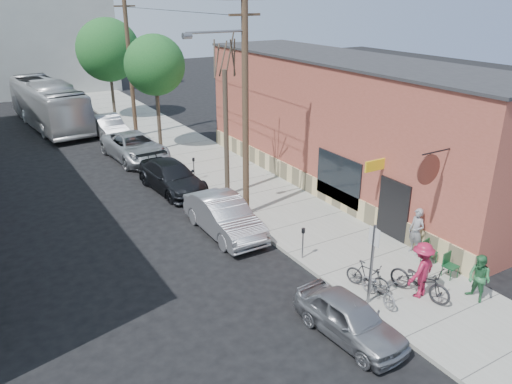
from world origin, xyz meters
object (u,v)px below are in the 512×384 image
patio_chair_b (451,266)px  patron_green (479,278)px  tree_leafy_far (108,50)px  car_3 (135,147)px  patron_grey (416,231)px  car_1 (224,216)px  bus (48,104)px  parking_meter_far (194,165)px  sign_post (372,257)px  tree_leafy_mid (155,65)px  tree_bare (226,135)px  car_0 (350,318)px  parked_bike_b (379,289)px  utility_pole_near (244,99)px  parked_bike_a (368,276)px  car_4 (108,127)px  patio_chair_a (429,252)px  cyclist (422,270)px  parking_meter_near (303,238)px  car_2 (172,177)px

patio_chair_b → patron_green: patron_green is taller
tree_leafy_far → car_3: size_ratio=1.33×
patron_grey → car_1: bearing=-133.7°
patron_grey → bus: bearing=-161.6°
parking_meter_far → sign_post: bearing=-89.6°
car_1 → tree_leafy_mid: bearing=80.9°
sign_post → tree_bare: bearing=87.6°
car_0 → parked_bike_b: bearing=17.7°
utility_pole_near → car_0: (-1.59, -9.01, -4.77)m
utility_pole_near → parked_bike_a: utility_pole_near is taller
utility_pole_near → parked_bike_b: 9.54m
sign_post → car_0: size_ratio=0.74×
tree_bare → car_0: tree_bare is taller
patron_grey → car_1: size_ratio=0.38×
patio_chair_b → utility_pole_near: bearing=105.6°
patron_grey → car_4: size_ratio=0.39×
car_3 → patio_chair_a: bearing=-77.8°
utility_pole_near → patron_grey: utility_pole_near is taller
patron_green → parked_bike_a: size_ratio=0.98×
patron_green → parked_bike_a: bearing=-128.3°
cyclist → patio_chair_a: bearing=-156.4°
utility_pole_near → tree_bare: 3.34m
car_3 → car_1: bearing=-94.0°
parking_meter_far → patron_green: size_ratio=0.76×
car_4 → tree_leafy_far: bearing=67.6°
tree_leafy_mid → tree_leafy_far: bearing=90.0°
tree_leafy_far → car_3: 12.35m
car_0 → bus: bearing=90.9°
tree_leafy_mid → parking_meter_near: bearing=-91.9°
patio_chair_b → car_3: car_3 is taller
car_2 → car_0: bearing=-94.7°
patio_chair_a → parked_bike_b: parked_bike_b is taller
utility_pole_near → tree_bare: size_ratio=1.63×
tree_bare → tree_leafy_far: 19.67m
patron_grey → car_2: 12.61m
parked_bike_a → bus: (-5.00, 29.56, 1.08)m
tree_leafy_mid → car_2: bearing=-106.1°
parking_meter_far → car_4: size_ratio=0.26×
parked_bike_b → car_3: bearing=101.1°
patio_chair_a → car_1: (-5.28, 6.38, 0.21)m
car_3 → bus: bearing=100.6°
patio_chair_b → car_0: bearing=179.0°
car_2 → patio_chair_b: bearing=-73.6°
patio_chair_a → bus: bearing=93.5°
parked_bike_a → bus: bearing=81.5°
parked_bike_a → tree_leafy_far: bearing=72.0°
parking_meter_near → car_4: 21.26m
parking_meter_near → tree_leafy_far: tree_leafy_far is taller
tree_leafy_mid → car_3: size_ratio=1.23×
tree_leafy_mid → patron_grey: 19.12m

